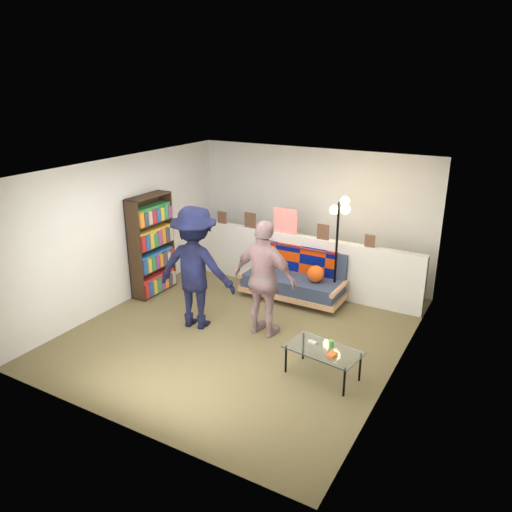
{
  "coord_description": "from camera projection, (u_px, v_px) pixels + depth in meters",
  "views": [
    {
      "loc": [
        3.43,
        -5.67,
        3.56
      ],
      "look_at": [
        0.0,
        0.4,
        1.05
      ],
      "focal_mm": 35.0,
      "sensor_mm": 36.0,
      "label": 1
    }
  ],
  "objects": [
    {
      "name": "half_wall_ledge",
      "position": [
        295.0,
        262.0,
        8.74
      ],
      "size": [
        4.45,
        0.15,
        1.0
      ],
      "primitive_type": "cube",
      "color": "silver",
      "rests_on": "ground"
    },
    {
      "name": "ledge_decor",
      "position": [
        284.0,
        223.0,
        8.6
      ],
      "size": [
        2.97,
        0.02,
        0.45
      ],
      "color": "brown",
      "rests_on": "half_wall_ledge"
    },
    {
      "name": "room_shell",
      "position": [
        258.0,
        214.0,
        7.26
      ],
      "size": [
        4.6,
        5.05,
        2.45
      ],
      "color": "silver",
      "rests_on": "ground"
    },
    {
      "name": "bookshelf",
      "position": [
        152.0,
        248.0,
        8.51
      ],
      "size": [
        0.29,
        0.86,
        1.72
      ],
      "color": "black",
      "rests_on": "ground"
    },
    {
      "name": "person_right",
      "position": [
        265.0,
        279.0,
        7.05
      ],
      "size": [
        1.03,
        0.48,
        1.72
      ],
      "primitive_type": "imported",
      "rotation": [
        0.0,
        0.0,
        3.08
      ],
      "color": "#D38890",
      "rests_on": "ground"
    },
    {
      "name": "floor_lamp",
      "position": [
        339.0,
        230.0,
        7.85
      ],
      "size": [
        0.38,
        0.34,
        1.81
      ],
      "color": "black",
      "rests_on": "ground"
    },
    {
      "name": "futon_sofa",
      "position": [
        296.0,
        278.0,
        8.44
      ],
      "size": [
        1.75,
        0.86,
        0.75
      ],
      "color": "tan",
      "rests_on": "ground"
    },
    {
      "name": "coffee_table",
      "position": [
        324.0,
        351.0,
        6.17
      ],
      "size": [
        0.99,
        0.64,
        0.48
      ],
      "color": "black",
      "rests_on": "ground"
    },
    {
      "name": "person_left",
      "position": [
        196.0,
        268.0,
        7.3
      ],
      "size": [
        1.29,
        0.86,
        1.85
      ],
      "primitive_type": "imported",
      "rotation": [
        0.0,
        0.0,
        3.3
      ],
      "color": "black",
      "rests_on": "ground"
    },
    {
      "name": "ground",
      "position": [
        243.0,
        330.0,
        7.44
      ],
      "size": [
        5.0,
        5.0,
        0.0
      ],
      "primitive_type": "plane",
      "color": "brown",
      "rests_on": "ground"
    }
  ]
}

